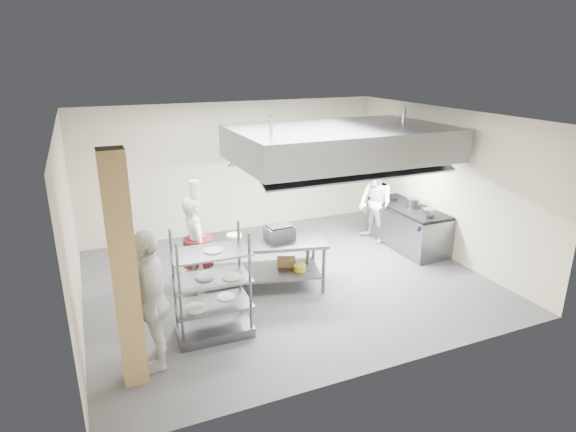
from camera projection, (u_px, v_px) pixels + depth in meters
name	position (u px, v px, depth m)	size (l,w,h in m)	color
floor	(285.00, 280.00, 8.95)	(7.00, 7.00, 0.00)	#39393C
ceiling	(285.00, 116.00, 8.00)	(7.00, 7.00, 0.00)	silver
wall_back	(234.00, 168.00, 11.09)	(7.00, 7.00, 0.00)	#BFB397
wall_left	(69.00, 230.00, 7.16)	(6.00, 6.00, 0.00)	#BFB397
wall_right	(443.00, 183.00, 9.79)	(6.00, 6.00, 0.00)	#BFB397
column	(124.00, 273.00, 5.73)	(0.30, 0.30, 3.00)	tan
exhaust_hood	(340.00, 143.00, 9.03)	(4.00, 2.50, 0.60)	slate
hood_strip_a	(297.00, 164.00, 8.79)	(1.60, 0.12, 0.04)	white
hood_strip_b	(380.00, 156.00, 9.47)	(1.60, 0.12, 0.04)	white
wall_shelf	(308.00, 163.00, 11.63)	(1.50, 0.28, 0.04)	slate
island	(258.00, 264.00, 8.52)	(2.35, 0.98, 0.91)	gray
island_worktop	(258.00, 242.00, 8.38)	(2.35, 0.98, 0.06)	slate
island_undershelf	(258.00, 272.00, 8.57)	(2.16, 0.88, 0.04)	slate
pass_rack	(212.00, 285.00, 6.94)	(1.10, 0.64, 1.64)	slate
cooking_range	(407.00, 228.00, 10.41)	(0.80, 2.00, 0.84)	slate
range_top	(409.00, 208.00, 10.27)	(0.78, 1.96, 0.06)	black
chef_head	(196.00, 246.00, 8.18)	(0.64, 0.42, 1.76)	white
chef_line	(375.00, 204.00, 10.57)	(0.84, 0.66, 1.73)	silver
chef_plating	(151.00, 300.00, 6.21)	(1.13, 0.47, 1.93)	silver
griddle	(279.00, 233.00, 8.39)	(0.47, 0.36, 0.23)	slate
wicker_basket	(286.00, 262.00, 8.76)	(0.33, 0.23, 0.14)	olive
stockpot	(413.00, 203.00, 10.19)	(0.28, 0.28, 0.20)	gray
plate_stack	(213.00, 303.00, 7.03)	(0.28, 0.28, 0.05)	white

